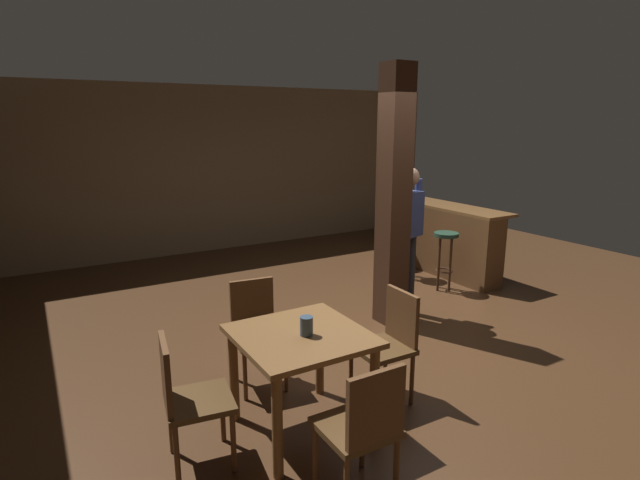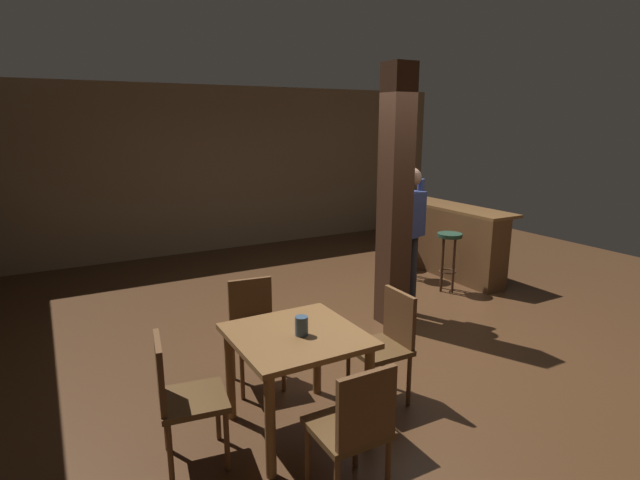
% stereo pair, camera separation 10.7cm
% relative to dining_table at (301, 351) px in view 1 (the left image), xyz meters
% --- Properties ---
extents(ground_plane, '(10.80, 10.80, 0.00)m').
position_rel_dining_table_xyz_m(ground_plane, '(1.73, 0.97, -0.62)').
color(ground_plane, '#422816').
extents(wall_back, '(8.00, 0.10, 2.80)m').
position_rel_dining_table_xyz_m(wall_back, '(1.73, 5.47, 0.78)').
color(wall_back, '#756047').
rests_on(wall_back, ground_plane).
extents(pillar, '(0.28, 0.28, 2.80)m').
position_rel_dining_table_xyz_m(pillar, '(1.84, 1.30, 0.78)').
color(pillar, '#382114').
rests_on(pillar, ground_plane).
extents(dining_table, '(0.89, 0.89, 0.76)m').
position_rel_dining_table_xyz_m(dining_table, '(0.00, 0.00, 0.00)').
color(dining_table, brown).
rests_on(dining_table, ground_plane).
extents(chair_south, '(0.42, 0.42, 0.89)m').
position_rel_dining_table_xyz_m(chair_south, '(-0.03, -0.81, -0.12)').
color(chair_south, '#4C3319').
rests_on(chair_south, ground_plane).
extents(chair_east, '(0.43, 0.43, 0.89)m').
position_rel_dining_table_xyz_m(chair_east, '(0.82, 0.03, -0.12)').
color(chair_east, '#4C3319').
rests_on(chair_east, ground_plane).
extents(chair_west, '(0.48, 0.48, 0.89)m').
position_rel_dining_table_xyz_m(chair_west, '(-0.82, 0.02, -0.12)').
color(chair_west, '#4C3319').
rests_on(chair_west, ground_plane).
extents(chair_north, '(0.47, 0.47, 0.89)m').
position_rel_dining_table_xyz_m(chair_north, '(-0.00, 0.80, -0.12)').
color(chair_north, '#4C3319').
rests_on(chair_north, ground_plane).
extents(napkin_cup, '(0.09, 0.09, 0.14)m').
position_rel_dining_table_xyz_m(napkin_cup, '(0.02, -0.05, 0.21)').
color(napkin_cup, '#33475B').
rests_on(napkin_cup, dining_table).
extents(standing_person, '(0.47, 0.30, 1.72)m').
position_rel_dining_table_xyz_m(standing_person, '(2.10, 1.35, 0.38)').
color(standing_person, navy).
rests_on(standing_person, ground_plane).
extents(bar_counter, '(0.56, 2.27, 1.01)m').
position_rel_dining_table_xyz_m(bar_counter, '(3.66, 2.52, -0.11)').
color(bar_counter, brown).
rests_on(bar_counter, ground_plane).
extents(bar_stool_near, '(0.32, 0.32, 0.78)m').
position_rel_dining_table_xyz_m(bar_stool_near, '(3.14, 1.79, -0.05)').
color(bar_stool_near, '#1E3828').
rests_on(bar_stool_near, ground_plane).
extents(bar_stool_mid, '(0.36, 0.36, 0.80)m').
position_rel_dining_table_xyz_m(bar_stool_mid, '(3.07, 2.51, -0.02)').
color(bar_stool_mid, '#1E3828').
rests_on(bar_stool_mid, ground_plane).
extents(bar_stool_far, '(0.36, 0.36, 0.76)m').
position_rel_dining_table_xyz_m(bar_stool_far, '(3.18, 3.11, -0.05)').
color(bar_stool_far, '#1E3828').
rests_on(bar_stool_far, ground_plane).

